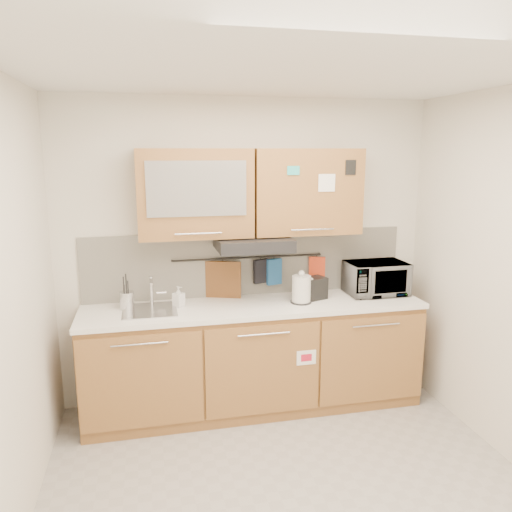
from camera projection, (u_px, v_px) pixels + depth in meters
name	position (u px, v px, depth m)	size (l,w,h in m)	color
floor	(295.00, 498.00, 3.17)	(3.20, 3.20, 0.00)	#9E9993
ceiling	(303.00, 66.00, 2.63)	(3.20, 3.20, 0.00)	white
wall_back	(247.00, 252.00, 4.33)	(3.20, 3.20, 0.00)	silver
wall_left	(1.00, 322.00, 2.56)	(3.00, 3.00, 0.00)	silver
base_cabinet	(255.00, 362.00, 4.22)	(2.80, 0.64, 0.88)	olive
countertop	(255.00, 307.00, 4.12)	(2.82, 0.62, 0.04)	white
backsplash	(248.00, 263.00, 4.34)	(2.80, 0.02, 0.56)	silver
upper_cabinets	(251.00, 192.00, 4.05)	(1.82, 0.37, 0.70)	olive
range_hood	(253.00, 243.00, 4.07)	(0.60, 0.46, 0.10)	black
sink	(150.00, 310.00, 3.95)	(0.42, 0.40, 0.26)	silver
utensil_rail	(248.00, 258.00, 4.29)	(0.02, 0.02, 1.30)	black
utensil_crock	(127.00, 300.00, 3.97)	(0.14, 0.14, 0.29)	#BCBDC1
kettle	(301.00, 290.00, 4.14)	(0.21, 0.20, 0.28)	silver
toaster	(312.00, 288.00, 4.24)	(0.28, 0.22, 0.19)	black
microwave	(376.00, 278.00, 4.39)	(0.51, 0.35, 0.28)	#999999
soap_bottle	(179.00, 296.00, 4.04)	(0.08, 0.08, 0.17)	#999999
cutting_board	(223.00, 283.00, 4.27)	(0.31, 0.02, 0.38)	brown
oven_mitt	(274.00, 272.00, 4.35)	(0.14, 0.03, 0.23)	#1F538F
dark_pouch	(261.00, 271.00, 4.33)	(0.13, 0.04, 0.21)	black
pot_holder	(317.00, 267.00, 4.43)	(0.14, 0.02, 0.18)	red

